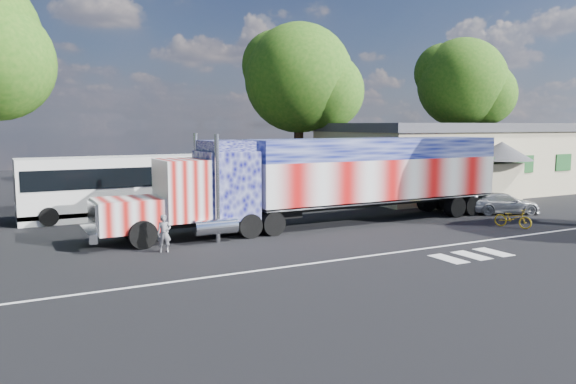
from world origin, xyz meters
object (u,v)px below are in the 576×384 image
woman (164,233)px  bicycle (513,218)px  tree_far_ne (464,84)px  parked_car (503,203)px  coach_bus (129,185)px  semi_truck (333,178)px  tree_ne_a (301,79)px

woman → bicycle: (16.79, -2.76, -0.28)m
tree_far_ne → parked_car: bearing=-128.6°
coach_bus → parked_car: bearing=-25.2°
parked_car → bicycle: (-3.13, -3.38, -0.11)m
coach_bus → woman: bearing=-94.4°
bicycle → semi_truck: bearing=125.2°
semi_truck → parked_car: semi_truck is taller
semi_truck → coach_bus: bearing=139.2°
coach_bus → bicycle: (16.05, -12.42, -1.25)m
tree_ne_a → woman: bearing=-134.4°
semi_truck → tree_far_ne: (24.00, 15.24, 6.48)m
semi_truck → parked_car: bearing=-8.5°
semi_truck → tree_far_ne: size_ratio=1.68×
coach_bus → tree_ne_a: 16.07m
bicycle → tree_ne_a: bearing=76.6°
bicycle → woman: bearing=149.6°
woman → tree_far_ne: 38.52m
semi_truck → woman: bearing=-166.7°
tree_far_ne → woman: bearing=-152.4°
bicycle → coach_bus: bearing=121.2°
coach_bus → tree_far_ne: tree_far_ne is taller
woman → tree_ne_a: size_ratio=0.12×
tree_ne_a → bicycle: bearing=-82.4°
tree_ne_a → tree_far_ne: bearing=8.2°
bicycle → parked_car: bearing=26.1°
semi_truck → coach_bus: size_ratio=1.91×
woman → tree_ne_a: tree_ne_a is taller
woman → tree_ne_a: 22.01m
coach_bus → parked_car: (19.18, -9.04, -1.14)m
coach_bus → tree_ne_a: tree_ne_a is taller
coach_bus → woman: coach_bus is taller
coach_bus → tree_far_ne: size_ratio=0.88×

